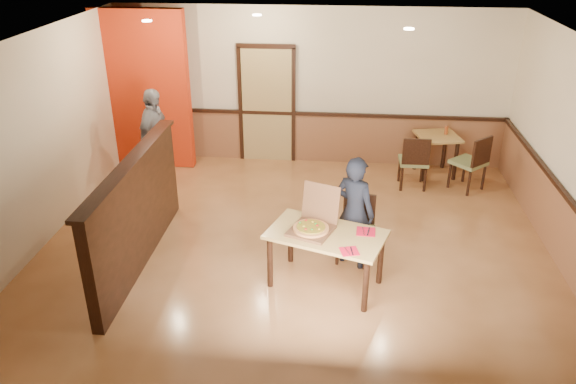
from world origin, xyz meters
name	(u,v)px	position (x,y,z in m)	size (l,w,h in m)	color
floor	(294,260)	(0.00, 0.00, 0.00)	(7.00, 7.00, 0.00)	#C7834D
ceiling	(295,48)	(0.00, 0.00, 2.80)	(7.00, 7.00, 0.00)	black
wall_back	(311,87)	(0.00, 3.50, 1.40)	(7.00, 7.00, 0.00)	beige
wall_left	(22,153)	(-3.50, 0.00, 1.40)	(7.00, 7.00, 0.00)	beige
wainscot_back	(310,138)	(0.00, 3.47, 0.45)	(7.00, 0.04, 0.90)	brown
chair_rail_back	(311,114)	(0.00, 3.45, 0.92)	(7.00, 0.06, 0.06)	black
wainscot_right	(571,244)	(3.47, 0.00, 0.45)	(0.04, 7.00, 0.90)	brown
back_door	(267,105)	(-0.80, 3.46, 1.05)	(0.90, 0.06, 2.10)	tan
booth_partition	(137,212)	(-2.00, -0.20, 0.74)	(0.20, 3.10, 1.44)	black
red_accent_panel	(144,90)	(-2.90, 3.00, 1.40)	(1.60, 0.20, 2.78)	red
spot_a	(147,21)	(-2.30, 1.80, 2.78)	(0.14, 0.14, 0.02)	beige
spot_b	(257,15)	(-0.80, 2.50, 2.78)	(0.14, 0.14, 0.02)	beige
spot_c	(409,29)	(1.40, 1.50, 2.78)	(0.14, 0.14, 0.02)	beige
main_table	(326,241)	(0.43, -0.50, 0.62)	(1.55, 1.18, 0.73)	tan
diner_chair	(356,225)	(0.81, 0.16, 0.49)	(0.53, 0.53, 0.89)	olive
side_chair_left	(414,160)	(1.78, 2.43, 0.51)	(0.47, 0.47, 0.93)	olive
side_chair_right	(473,161)	(2.73, 2.45, 0.52)	(0.67, 0.67, 0.96)	olive
side_table	(437,145)	(2.23, 3.05, 0.56)	(0.82, 0.82, 0.74)	tan
diner	(354,212)	(0.77, 0.02, 0.75)	(0.55, 0.36, 1.51)	black
passerby	(155,138)	(-2.52, 2.21, 0.83)	(0.97, 0.40, 1.65)	gray
pizza_box	(313,225)	(0.26, -0.44, 0.80)	(0.64, 0.69, 0.50)	brown
pizza	(311,228)	(0.24, -0.49, 0.78)	(0.43, 0.43, 0.03)	#CC894A
napkin_near	(349,251)	(0.70, -0.89, 0.74)	(0.24, 0.24, 0.01)	red
napkin_far	(366,232)	(0.90, -0.43, 0.74)	(0.24, 0.24, 0.01)	red
condiment	(446,130)	(2.37, 3.12, 0.81)	(0.06, 0.06, 0.15)	brown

